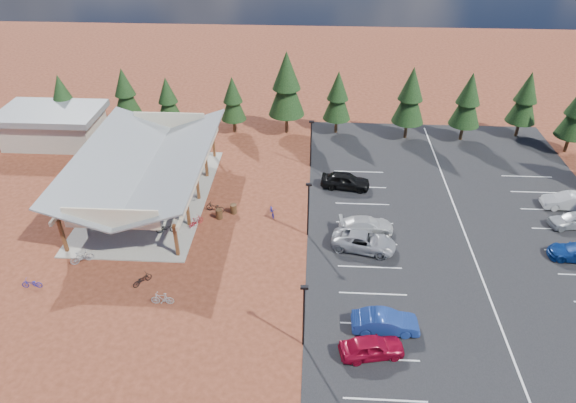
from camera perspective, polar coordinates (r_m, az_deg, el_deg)
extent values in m
plane|color=#552516|center=(42.81, -4.61, -5.08)|extent=(140.00, 140.00, 0.00)
cube|color=black|center=(46.75, 19.02, -3.31)|extent=(27.00, 44.00, 0.04)
cube|color=gray|center=(50.49, -14.94, 0.46)|extent=(10.60, 18.60, 0.10)
cube|color=#573018|center=(45.03, -23.73, -3.53)|extent=(0.25, 0.25, 3.00)
cube|color=#573018|center=(48.08, -21.79, -0.55)|extent=(0.25, 0.25, 3.00)
cube|color=#573018|center=(51.30, -20.09, 2.06)|extent=(0.25, 0.25, 3.00)
cube|color=#573018|center=(54.65, -18.59, 4.36)|extent=(0.25, 0.25, 3.00)
cube|color=#573018|center=(58.11, -17.26, 6.38)|extent=(0.25, 0.25, 3.00)
cube|color=#573018|center=(41.78, -12.33, -4.20)|extent=(0.25, 0.25, 3.00)
cube|color=#573018|center=(45.06, -11.09, -0.95)|extent=(0.25, 0.25, 3.00)
cube|color=#573018|center=(48.47, -10.02, 1.84)|extent=(0.25, 0.25, 3.00)
cube|color=#573018|center=(52.01, -9.09, 4.26)|extent=(0.25, 0.25, 3.00)
cube|color=#573018|center=(55.63, -8.27, 6.37)|extent=(0.25, 0.25, 3.00)
cube|color=beige|center=(50.74, -20.83, 3.51)|extent=(0.22, 18.00, 0.35)
cube|color=beige|center=(47.63, -9.72, 3.37)|extent=(0.22, 18.00, 0.35)
cube|color=slate|center=(49.52, -18.80, 4.40)|extent=(5.85, 19.40, 2.13)
cube|color=slate|center=(47.70, -12.29, 4.35)|extent=(5.85, 19.40, 2.13)
cube|color=beige|center=(41.45, -19.06, -1.83)|extent=(7.50, 0.15, 1.80)
cube|color=beige|center=(56.25, -13.01, 8.76)|extent=(7.50, 0.15, 1.80)
cube|color=#ADA593|center=(64.02, -24.55, 7.34)|extent=(10.00, 6.00, 3.20)
cube|color=slate|center=(63.28, -24.95, 8.92)|extent=(11.00, 7.00, 0.70)
cylinder|color=black|center=(33.39, 1.76, -12.72)|extent=(0.14, 0.14, 5.00)
cube|color=black|center=(31.60, 1.84, -9.51)|extent=(0.50, 0.25, 0.18)
cylinder|color=black|center=(42.60, 2.25, -1.02)|extent=(0.14, 0.14, 5.00)
cube|color=black|center=(41.21, 2.33, 1.90)|extent=(0.50, 0.25, 0.18)
cylinder|color=black|center=(52.94, 2.56, 6.33)|extent=(0.14, 0.14, 5.00)
cube|color=black|center=(51.83, 2.63, 8.84)|extent=(0.50, 0.25, 0.18)
cylinder|color=#412B17|center=(46.16, -7.65, -1.39)|extent=(0.60, 0.60, 0.90)
cylinder|color=#412B17|center=(46.70, -6.08, -0.82)|extent=(0.60, 0.60, 0.90)
cylinder|color=#382314|center=(66.96, -23.15, 8.04)|extent=(0.36, 0.36, 1.65)
cone|color=black|center=(65.93, -23.68, 10.22)|extent=(2.90, 2.90, 3.95)
cone|color=black|center=(65.38, -24.01, 11.53)|extent=(2.24, 2.24, 2.96)
cylinder|color=#382314|center=(65.06, -17.14, 8.64)|extent=(0.36, 0.36, 1.78)
cone|color=black|center=(63.93, -17.58, 11.08)|extent=(3.12, 3.12, 4.26)
cone|color=black|center=(63.32, -17.86, 12.56)|extent=(2.41, 2.41, 3.20)
cylinder|color=#382314|center=(62.51, -12.82, 8.22)|extent=(0.36, 0.36, 1.64)
cone|color=black|center=(61.42, -13.15, 10.57)|extent=(2.88, 2.88, 3.93)
cone|color=black|center=(60.83, -13.35, 11.99)|extent=(2.23, 2.23, 2.95)
cylinder|color=#382314|center=(61.36, -5.96, 8.41)|extent=(0.36, 0.36, 1.65)
cone|color=black|center=(60.24, -6.12, 10.83)|extent=(2.90, 2.90, 3.96)
cone|color=black|center=(59.63, -6.21, 12.29)|extent=(2.24, 2.24, 2.97)
cylinder|color=#382314|center=(60.75, -0.16, 8.70)|extent=(0.36, 0.36, 2.36)
cone|color=black|center=(59.18, -0.17, 12.23)|extent=(4.15, 4.15, 5.67)
cone|color=black|center=(58.37, -0.17, 14.39)|extent=(3.21, 3.21, 4.25)
cylinder|color=#382314|center=(61.09, 5.36, 8.42)|extent=(0.36, 0.36, 1.82)
cone|color=black|center=(59.86, 5.52, 11.11)|extent=(3.21, 3.21, 4.37)
cone|color=black|center=(59.20, 5.61, 12.74)|extent=(2.48, 2.48, 3.28)
cylinder|color=#382314|center=(61.07, 12.96, 7.80)|extent=(0.36, 0.36, 2.05)
cone|color=black|center=(59.70, 13.38, 10.81)|extent=(3.61, 3.61, 4.92)
cone|color=black|center=(58.97, 13.64, 12.64)|extent=(2.79, 2.79, 3.69)
cylinder|color=#382314|center=(62.34, 18.73, 7.33)|extent=(0.36, 0.36, 1.94)
cone|color=black|center=(61.05, 19.29, 10.10)|extent=(3.42, 3.42, 4.67)
cone|color=black|center=(60.37, 19.63, 11.79)|extent=(2.64, 2.64, 3.50)
cylinder|color=#382314|center=(65.56, 24.14, 7.39)|extent=(0.36, 0.36, 1.89)
cone|color=black|center=(64.37, 24.79, 9.94)|extent=(3.32, 3.32, 4.53)
cone|color=black|center=(63.74, 25.19, 11.48)|extent=(2.57, 2.57, 3.40)
cylinder|color=#382314|center=(64.21, 28.58, 5.65)|extent=(0.36, 0.36, 1.92)
cone|color=black|center=(62.98, 29.37, 8.26)|extent=(3.37, 3.37, 4.60)
imported|color=black|center=(47.05, -20.37, -2.54)|extent=(1.86, 1.06, 0.93)
imported|color=gray|center=(48.87, -17.55, -0.41)|extent=(1.78, 0.76, 1.04)
imported|color=navy|center=(54.40, -17.39, 3.19)|extent=(1.85, 1.10, 0.92)
imported|color=maroon|center=(55.55, -16.42, 4.05)|extent=(1.60, 0.46, 0.96)
imported|color=black|center=(45.05, -13.39, -2.91)|extent=(1.82, 0.94, 0.91)
imported|color=gray|center=(48.97, -11.22, 0.74)|extent=(1.90, 0.94, 1.10)
imported|color=#0F4A9A|center=(51.41, -11.36, 2.27)|extent=(1.76, 1.02, 0.88)
imported|color=maroon|center=(53.94, -12.76, 3.72)|extent=(1.64, 0.51, 0.98)
imported|color=gray|center=(43.96, -21.94, -5.74)|extent=(1.84, 1.41, 1.10)
imported|color=#0F1594|center=(43.18, -26.58, -8.16)|extent=(1.54, 0.62, 0.79)
imported|color=black|center=(40.53, -15.90, -8.32)|extent=(1.47, 1.65, 0.86)
imported|color=#9CA0A5|center=(38.48, -13.79, -10.44)|extent=(1.70, 0.50, 1.02)
imported|color=navy|center=(46.19, -1.77, -1.06)|extent=(0.95, 1.75, 0.87)
imported|color=maroon|center=(45.52, -10.17, -2.17)|extent=(1.30, 1.54, 0.95)
imported|color=black|center=(47.09, -8.09, -0.62)|extent=(1.89, 1.04, 0.94)
imported|color=maroon|center=(34.48, 9.30, -15.66)|extent=(4.43, 2.47, 1.42)
imported|color=navy|center=(36.04, 10.75, -13.04)|extent=(4.53, 1.63, 1.49)
imported|color=gray|center=(42.48, 8.42, -4.41)|extent=(5.63, 3.45, 1.46)
imported|color=#B9B9B9|center=(44.47, 8.69, -2.59)|extent=(4.78, 2.24, 1.35)
imported|color=black|center=(50.17, 6.39, 2.33)|extent=(4.93, 2.51, 1.61)
imported|color=#ABAFB4|center=(50.95, 29.10, -1.80)|extent=(4.25, 2.17, 1.39)
imported|color=silver|center=(53.44, 28.62, 0.03)|extent=(4.46, 1.66, 1.46)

